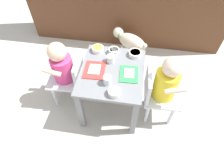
% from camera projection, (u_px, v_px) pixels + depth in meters
% --- Properties ---
extents(ground_plane, '(7.00, 7.00, 0.00)m').
position_uv_depth(ground_plane, '(112.00, 104.00, 1.80)').
color(ground_plane, '#B2ADA3').
extents(kitchen_cabinet_back, '(2.21, 0.33, 0.95)m').
position_uv_depth(kitchen_cabinet_back, '(127.00, 1.00, 2.09)').
color(kitchen_cabinet_back, '#56331E').
rests_on(kitchen_cabinet_back, ground).
extents(dining_table, '(0.48, 0.55, 0.46)m').
position_uv_depth(dining_table, '(112.00, 78.00, 1.52)').
color(dining_table, slate).
rests_on(dining_table, ground).
extents(seated_child_left, '(0.30, 0.30, 0.64)m').
position_uv_depth(seated_child_left, '(63.00, 67.00, 1.55)').
color(seated_child_left, silver).
rests_on(seated_child_left, ground).
extents(seated_child_right, '(0.29, 0.29, 0.66)m').
position_uv_depth(seated_child_right, '(165.00, 83.00, 1.43)').
color(seated_child_right, silver).
rests_on(seated_child_right, ground).
extents(dog, '(0.41, 0.31, 0.31)m').
position_uv_depth(dog, '(130.00, 41.00, 2.08)').
color(dog, beige).
rests_on(dog, ground).
extents(food_tray_left, '(0.16, 0.19, 0.02)m').
position_uv_depth(food_tray_left, '(95.00, 70.00, 1.45)').
color(food_tray_left, red).
rests_on(food_tray_left, dining_table).
extents(food_tray_right, '(0.14, 0.18, 0.02)m').
position_uv_depth(food_tray_right, '(129.00, 74.00, 1.42)').
color(food_tray_right, green).
rests_on(food_tray_right, dining_table).
extents(water_cup_left, '(0.06, 0.06, 0.06)m').
position_uv_depth(water_cup_left, '(107.00, 81.00, 1.35)').
color(water_cup_left, white).
rests_on(water_cup_left, dining_table).
extents(water_cup_right, '(0.06, 0.06, 0.06)m').
position_uv_depth(water_cup_right, '(111.00, 59.00, 1.49)').
color(water_cup_right, white).
rests_on(water_cup_right, dining_table).
extents(veggie_bowl_near, '(0.09, 0.09, 0.04)m').
position_uv_depth(veggie_bowl_near, '(114.00, 92.00, 1.29)').
color(veggie_bowl_near, silver).
rests_on(veggie_bowl_near, dining_table).
extents(cereal_bowl_right_side, '(0.09, 0.09, 0.04)m').
position_uv_depth(cereal_bowl_right_side, '(114.00, 51.00, 1.56)').
color(cereal_bowl_right_side, silver).
rests_on(cereal_bowl_right_side, dining_table).
extents(cereal_bowl_left_side, '(0.10, 0.10, 0.04)m').
position_uv_depth(cereal_bowl_left_side, '(98.00, 49.00, 1.58)').
color(cereal_bowl_left_side, white).
rests_on(cereal_bowl_left_side, dining_table).
extents(veggie_bowl_far, '(0.10, 0.10, 0.04)m').
position_uv_depth(veggie_bowl_far, '(135.00, 53.00, 1.55)').
color(veggie_bowl_far, white).
rests_on(veggie_bowl_far, dining_table).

